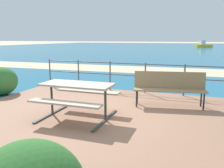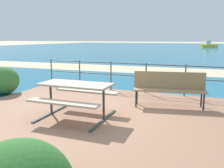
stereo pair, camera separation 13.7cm
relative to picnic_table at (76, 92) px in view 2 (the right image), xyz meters
name	(u,v)px [view 2 (the right image)]	position (x,y,z in m)	size (l,w,h in m)	color
ground_plane	(95,116)	(0.29, 0.35, -0.63)	(240.00, 240.00, 0.00)	beige
patio_paving	(95,115)	(0.29, 0.35, -0.60)	(6.40, 5.20, 0.06)	#996B51
sea_water	(191,48)	(0.29, 40.35, -0.63)	(90.00, 90.00, 0.01)	#196B8E
beach_strip	(159,70)	(0.29, 8.60, -0.63)	(54.00, 2.98, 0.01)	beige
picnic_table	(76,92)	(0.00, 0.00, 0.00)	(1.56, 1.37, 0.75)	tan
park_bench	(169,86)	(1.76, 1.59, -0.05)	(1.82, 0.75, 0.87)	#8C704C
railing_fence	(128,73)	(0.29, 2.81, 0.03)	(5.94, 0.04, 0.96)	#4C5156
shrub_left	(3,81)	(-3.36, 1.23, -0.19)	(0.96, 0.96, 0.89)	#387533
boat_near	(209,45)	(3.39, 45.67, -0.21)	(3.74, 2.78, 1.36)	yellow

